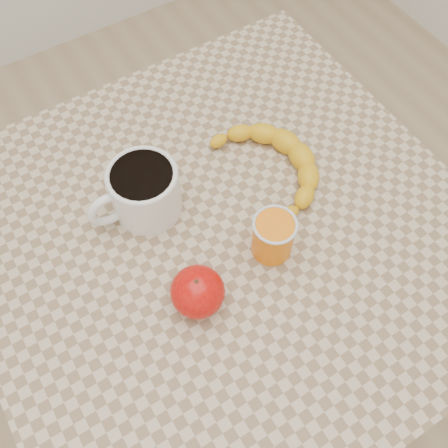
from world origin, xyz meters
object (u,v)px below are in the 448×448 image
coffee_mug (143,190)px  orange_juice_glass (273,236)px  banana (272,165)px  table (224,254)px  apple (198,292)px

coffee_mug → orange_juice_glass: bearing=-52.4°
banana → table: bearing=-153.0°
orange_juice_glass → banana: 0.15m
coffee_mug → apple: size_ratio=1.47×
table → coffee_mug: size_ratio=5.13×
table → banana: banana is taller
table → apple: apple is taller
apple → orange_juice_glass: bearing=6.5°
apple → table: bearing=41.0°
banana → apple: bearing=-144.4°
orange_juice_glass → apple: orange_juice_glass is taller
coffee_mug → orange_juice_glass: size_ratio=1.97×
coffee_mug → table: bearing=-50.3°
apple → coffee_mug: bearing=86.8°
coffee_mug → banana: (0.22, -0.05, -0.03)m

